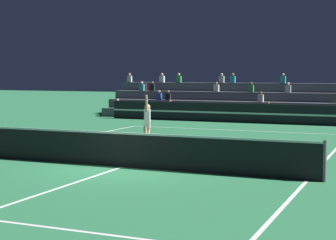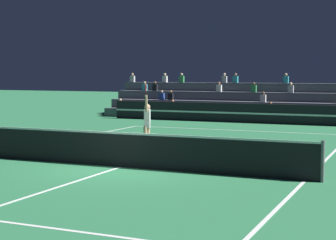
# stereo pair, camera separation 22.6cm
# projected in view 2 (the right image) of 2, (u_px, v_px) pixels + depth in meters

# --- Properties ---
(ground_plane) EXTENTS (120.00, 120.00, 0.00)m
(ground_plane) POSITION_uv_depth(u_px,v_px,m) (121.00, 167.00, 16.95)
(ground_plane) COLOR #2D7A4C
(court_lines) EXTENTS (11.10, 23.90, 0.01)m
(court_lines) POSITION_uv_depth(u_px,v_px,m) (121.00, 167.00, 16.95)
(court_lines) COLOR white
(court_lines) RESTS_ON ground
(tennis_net) EXTENTS (12.00, 0.10, 1.10)m
(tennis_net) POSITION_uv_depth(u_px,v_px,m) (120.00, 149.00, 16.90)
(tennis_net) COLOR slate
(tennis_net) RESTS_ON ground
(sponsor_banner_wall) EXTENTS (18.00, 0.26, 1.10)m
(sponsor_banner_wall) POSITION_uv_depth(u_px,v_px,m) (257.00, 113.00, 31.76)
(sponsor_banner_wall) COLOR black
(sponsor_banner_wall) RESTS_ON ground
(bleacher_stand) EXTENTS (20.84, 3.80, 2.83)m
(bleacher_stand) POSITION_uv_depth(u_px,v_px,m) (270.00, 106.00, 34.63)
(bleacher_stand) COLOR #4C515B
(bleacher_stand) RESTS_ON ground
(tennis_player) EXTENTS (0.37, 0.84, 2.50)m
(tennis_player) POSITION_uv_depth(u_px,v_px,m) (147.00, 124.00, 20.49)
(tennis_player) COLOR tan
(tennis_player) RESTS_ON ground
(tennis_ball) EXTENTS (0.07, 0.07, 0.07)m
(tennis_ball) POSITION_uv_depth(u_px,v_px,m) (230.00, 138.00, 24.17)
(tennis_ball) COLOR #C6DB33
(tennis_ball) RESTS_ON ground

